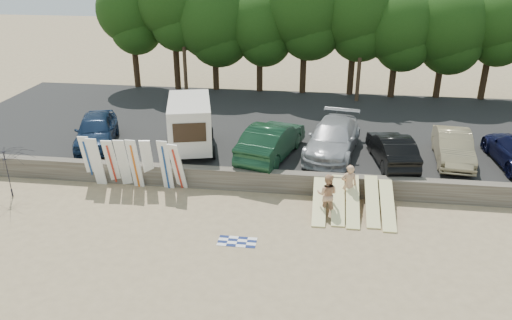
# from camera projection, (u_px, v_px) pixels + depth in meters

# --- Properties ---
(ground) EXTENTS (120.00, 120.00, 0.00)m
(ground) POSITION_uv_depth(u_px,v_px,m) (325.00, 228.00, 20.26)
(ground) COLOR tan
(ground) RESTS_ON ground
(seawall) EXTENTS (44.00, 0.50, 1.00)m
(seawall) POSITION_uv_depth(u_px,v_px,m) (326.00, 184.00, 22.79)
(seawall) COLOR #6B6356
(seawall) RESTS_ON ground
(parking_lot) EXTENTS (44.00, 14.50, 0.70)m
(parking_lot) POSITION_uv_depth(u_px,v_px,m) (326.00, 131.00, 29.67)
(parking_lot) COLOR #282828
(parking_lot) RESTS_ON ground
(treeline) EXTENTS (33.68, 6.13, 8.95)m
(treeline) POSITION_uv_depth(u_px,v_px,m) (336.00, 16.00, 33.76)
(treeline) COLOR #382616
(treeline) RESTS_ON parking_lot
(utility_poles) EXTENTS (25.80, 0.26, 9.00)m
(utility_poles) POSITION_uv_depth(u_px,v_px,m) (362.00, 30.00, 32.39)
(utility_poles) COLOR #473321
(utility_poles) RESTS_ON parking_lot
(box_trailer) EXTENTS (3.16, 4.55, 2.65)m
(box_trailer) POSITION_uv_depth(u_px,v_px,m) (190.00, 123.00, 25.51)
(box_trailer) COLOR beige
(box_trailer) RESTS_ON parking_lot
(car_0) EXTENTS (3.30, 5.24, 1.66)m
(car_0) POSITION_uv_depth(u_px,v_px,m) (96.00, 130.00, 26.44)
(car_0) COLOR #11223E
(car_0) RESTS_ON parking_lot
(car_1) EXTENTS (3.19, 5.64, 1.76)m
(car_1) POSITION_uv_depth(u_px,v_px,m) (271.00, 140.00, 24.89)
(car_1) COLOR #13341F
(car_1) RESTS_ON parking_lot
(car_2) EXTENTS (3.28, 6.01, 1.65)m
(car_2) POSITION_uv_depth(u_px,v_px,m) (333.00, 138.00, 25.34)
(car_2) COLOR #A2A3A8
(car_2) RESTS_ON parking_lot
(car_3) EXTENTS (2.24, 4.69, 1.48)m
(car_3) POSITION_uv_depth(u_px,v_px,m) (392.00, 149.00, 24.22)
(car_3) COLOR black
(car_3) RESTS_ON parking_lot
(car_4) EXTENTS (1.96, 4.66, 1.50)m
(car_4) POSITION_uv_depth(u_px,v_px,m) (453.00, 147.00, 24.47)
(car_4) COLOR #9A8962
(car_4) RESTS_ON parking_lot
(surfboard_upright_0) EXTENTS (0.52, 0.69, 2.54)m
(surfboard_upright_0) POSITION_uv_depth(u_px,v_px,m) (89.00, 159.00, 23.49)
(surfboard_upright_0) COLOR white
(surfboard_upright_0) RESTS_ON ground
(surfboard_upright_1) EXTENTS (0.51, 0.64, 2.55)m
(surfboard_upright_1) POSITION_uv_depth(u_px,v_px,m) (96.00, 162.00, 23.21)
(surfboard_upright_1) COLOR white
(surfboard_upright_1) RESTS_ON ground
(surfboard_upright_2) EXTENTS (0.56, 0.88, 2.50)m
(surfboard_upright_2) POSITION_uv_depth(u_px,v_px,m) (112.00, 162.00, 23.22)
(surfboard_upright_2) COLOR white
(surfboard_upright_2) RESTS_ON ground
(surfboard_upright_3) EXTENTS (0.54, 0.76, 2.53)m
(surfboard_upright_3) POSITION_uv_depth(u_px,v_px,m) (123.00, 163.00, 23.13)
(surfboard_upright_3) COLOR white
(surfboard_upright_3) RESTS_ON ground
(surfboard_upright_4) EXTENTS (0.53, 0.62, 2.56)m
(surfboard_upright_4) POSITION_uv_depth(u_px,v_px,m) (135.00, 164.00, 22.99)
(surfboard_upright_4) COLOR white
(surfboard_upright_4) RESTS_ON ground
(surfboard_upright_5) EXTENTS (0.62, 0.87, 2.51)m
(surfboard_upright_5) POSITION_uv_depth(u_px,v_px,m) (148.00, 163.00, 23.18)
(surfboard_upright_5) COLOR white
(surfboard_upright_5) RESTS_ON ground
(surfboard_upright_6) EXTENTS (0.54, 0.60, 2.56)m
(surfboard_upright_6) POSITION_uv_depth(u_px,v_px,m) (166.00, 165.00, 22.86)
(surfboard_upright_6) COLOR white
(surfboard_upright_6) RESTS_ON ground
(surfboard_upright_7) EXTENTS (0.64, 0.93, 2.49)m
(surfboard_upright_7) POSITION_uv_depth(u_px,v_px,m) (178.00, 167.00, 22.78)
(surfboard_upright_7) COLOR white
(surfboard_upright_7) RESTS_ON ground
(surfboard_low_0) EXTENTS (0.56, 2.87, 0.99)m
(surfboard_low_0) POSITION_uv_depth(u_px,v_px,m) (319.00, 200.00, 21.37)
(surfboard_low_0) COLOR #F5EB9A
(surfboard_low_0) RESTS_ON ground
(surfboard_low_1) EXTENTS (0.56, 2.86, 1.04)m
(surfboard_low_1) POSITION_uv_depth(u_px,v_px,m) (338.00, 200.00, 21.39)
(surfboard_low_1) COLOR #F5EB9A
(surfboard_low_1) RESTS_ON ground
(surfboard_low_2) EXTENTS (0.56, 2.82, 1.16)m
(surfboard_low_2) POSITION_uv_depth(u_px,v_px,m) (353.00, 201.00, 21.15)
(surfboard_low_2) COLOR #F5EB9A
(surfboard_low_2) RESTS_ON ground
(surfboard_low_3) EXTENTS (0.56, 2.84, 1.09)m
(surfboard_low_3) POSITION_uv_depth(u_px,v_px,m) (372.00, 201.00, 21.22)
(surfboard_low_3) COLOR #F5EB9A
(surfboard_low_3) RESTS_ON ground
(surfboard_low_4) EXTENTS (0.56, 2.87, 1.02)m
(surfboard_low_4) POSITION_uv_depth(u_px,v_px,m) (387.00, 205.00, 20.98)
(surfboard_low_4) COLOR #F5EB9A
(surfboard_low_4) RESTS_ON ground
(beachgoer_a) EXTENTS (0.72, 0.49, 1.90)m
(beachgoer_a) POSITION_uv_depth(u_px,v_px,m) (349.00, 185.00, 21.73)
(beachgoer_a) COLOR tan
(beachgoer_a) RESTS_ON ground
(beachgoer_b) EXTENTS (0.99, 0.82, 1.84)m
(beachgoer_b) POSITION_uv_depth(u_px,v_px,m) (327.00, 194.00, 20.97)
(beachgoer_b) COLOR tan
(beachgoer_b) RESTS_ON ground
(cooler) EXTENTS (0.45, 0.39, 0.32)m
(cooler) POSITION_uv_depth(u_px,v_px,m) (323.00, 197.00, 22.39)
(cooler) COLOR #2A9A5A
(cooler) RESTS_ON ground
(gear_bag) EXTENTS (0.32, 0.27, 0.22)m
(gear_bag) POSITION_uv_depth(u_px,v_px,m) (350.00, 200.00, 22.26)
(gear_bag) COLOR orange
(gear_bag) RESTS_ON ground
(beach_towel) EXTENTS (1.51, 1.51, 0.00)m
(beach_towel) POSITION_uv_depth(u_px,v_px,m) (237.00, 242.00, 19.31)
(beach_towel) COLOR white
(beach_towel) RESTS_ON ground
(beach_umbrella) EXTENTS (3.65, 3.66, 2.37)m
(beach_umbrella) POSITION_uv_depth(u_px,v_px,m) (8.00, 174.00, 22.23)
(beach_umbrella) COLOR black
(beach_umbrella) RESTS_ON ground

